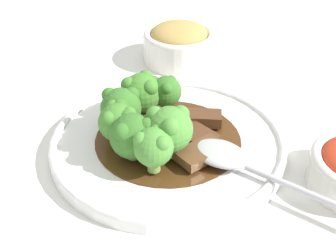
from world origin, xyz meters
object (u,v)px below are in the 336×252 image
at_px(broccoli_floret_4, 142,92).
at_px(broccoli_floret_5, 117,122).
at_px(beef_strip_2, 192,118).
at_px(broccoli_floret_6, 168,129).
at_px(beef_strip_1, 149,140).
at_px(broccoli_floret_2, 132,135).
at_px(serving_spoon, 229,158).
at_px(broccoli_floret_0, 163,91).
at_px(beef_strip_0, 195,135).
at_px(main_plate, 168,143).
at_px(broccoli_floret_1, 153,146).
at_px(beef_strip_3, 159,122).
at_px(broccoli_floret_3, 121,107).
at_px(side_bowl_appetizer, 179,43).
at_px(beef_strip_4, 201,153).

distance_m(broccoli_floret_4, broccoli_floret_5, 0.07).
height_order(beef_strip_2, broccoli_floret_6, broccoli_floret_6).
xyz_separation_m(beef_strip_1, broccoli_floret_2, (0.02, -0.02, 0.02)).
bearing_deg(serving_spoon, broccoli_floret_0, -147.32).
bearing_deg(broccoli_floret_2, beef_strip_0, 112.83).
bearing_deg(beef_strip_2, beef_strip_1, -50.20).
relative_size(broccoli_floret_0, broccoli_floret_2, 0.93).
bearing_deg(broccoli_floret_0, broccoli_floret_4, -82.60).
height_order(beef_strip_1, serving_spoon, same).
relative_size(main_plate, broccoli_floret_1, 5.39).
relative_size(beef_strip_2, serving_spoon, 0.43).
bearing_deg(beef_strip_3, serving_spoon, 45.27).
bearing_deg(broccoli_floret_5, serving_spoon, 72.45).
relative_size(broccoli_floret_2, broccoli_floret_6, 0.88).
relative_size(beef_strip_3, broccoli_floret_5, 1.43).
height_order(beef_strip_3, serving_spoon, serving_spoon).
relative_size(broccoli_floret_3, broccoli_floret_4, 0.97).
distance_m(main_plate, serving_spoon, 0.08).
bearing_deg(serving_spoon, broccoli_floret_4, -137.45).
bearing_deg(broccoli_floret_2, side_bowl_appetizer, 165.89).
relative_size(beef_strip_2, side_bowl_appetizer, 0.65).
bearing_deg(broccoli_floret_3, serving_spoon, 59.31).
distance_m(beef_strip_2, broccoli_floret_0, 0.05).
bearing_deg(broccoli_floret_2, broccoli_floret_5, -142.82).
xyz_separation_m(beef_strip_0, broccoli_floret_0, (-0.06, -0.04, 0.03)).
bearing_deg(side_bowl_appetizer, beef_strip_3, -10.32).
bearing_deg(broccoli_floret_2, serving_spoon, 81.34).
relative_size(beef_strip_2, broccoli_floret_3, 1.39).
xyz_separation_m(beef_strip_3, serving_spoon, (0.07, 0.08, 0.00)).
relative_size(beef_strip_0, serving_spoon, 0.36).
bearing_deg(broccoli_floret_0, broccoli_floret_1, -6.86).
bearing_deg(broccoli_floret_3, beef_strip_3, 94.61).
xyz_separation_m(beef_strip_1, broccoli_floret_4, (-0.07, -0.01, 0.02)).
bearing_deg(broccoli_floret_5, broccoli_floret_4, 157.32).
bearing_deg(broccoli_floret_2, beef_strip_2, 132.23).
bearing_deg(broccoli_floret_5, beef_strip_0, 94.83).
bearing_deg(serving_spoon, beef_strip_4, -111.38).
bearing_deg(broccoli_floret_6, main_plate, 177.72).
bearing_deg(beef_strip_3, beef_strip_2, 98.37).
distance_m(beef_strip_4, serving_spoon, 0.03).
height_order(beef_strip_3, beef_strip_4, same).
relative_size(beef_strip_2, broccoli_floret_6, 1.24).
xyz_separation_m(main_plate, broccoli_floret_3, (-0.02, -0.05, 0.04)).
bearing_deg(broccoli_floret_1, broccoli_floret_3, -155.24).
relative_size(beef_strip_0, side_bowl_appetizer, 0.54).
xyz_separation_m(beef_strip_1, beef_strip_4, (0.02, 0.06, -0.00)).
height_order(broccoli_floret_5, side_bowl_appetizer, broccoli_floret_5).
height_order(beef_strip_2, broccoli_floret_2, broccoli_floret_2).
xyz_separation_m(beef_strip_2, broccoli_floret_1, (0.09, -0.05, 0.02)).
distance_m(broccoli_floret_1, broccoli_floret_2, 0.03).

